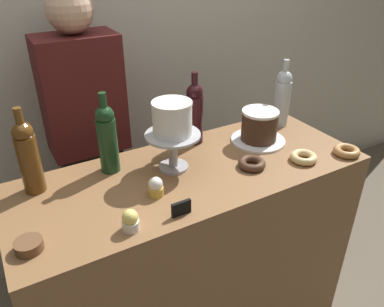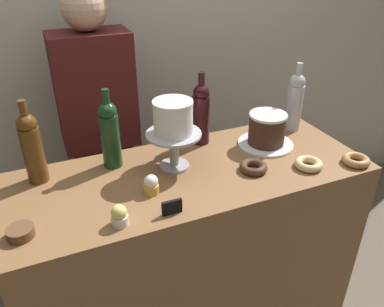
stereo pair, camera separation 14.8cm
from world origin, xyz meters
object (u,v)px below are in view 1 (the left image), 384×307
Objects in this scene: wine_bottle_green at (107,138)px; cupcake_vanilla at (156,187)px; wine_bottle_dark_red at (195,112)px; donut_chocolate at (252,163)px; wine_bottle_amber at (28,156)px; white_layer_cake at (172,118)px; donut_glazed at (304,157)px; price_sign_chalkboard at (181,208)px; barista_figure at (90,149)px; donut_maple at (347,151)px; cookie_stack at (29,245)px; chocolate_round_cake at (259,125)px; cupcake_lemon at (130,221)px; wine_bottle_clear at (282,97)px; cake_stand_pedestal at (173,145)px.

cupcake_vanilla is (0.08, -0.25, -0.11)m from wine_bottle_green.
donut_chocolate is at bearing -73.72° from wine_bottle_dark_red.
wine_bottle_green is at bearing -0.44° from wine_bottle_amber.
donut_glazed is (0.50, -0.22, -0.20)m from white_layer_cake.
price_sign_chalkboard is 0.82m from barista_figure.
donut_maple and cookie_stack have the same top height.
wine_bottle_dark_red is at bearing 41.47° from cupcake_vanilla.
cupcake_vanilla is (-0.33, -0.29, -0.11)m from wine_bottle_dark_red.
wine_bottle_dark_red is at bearing 55.05° from price_sign_chalkboard.
chocolate_round_cake reaches higher than cupcake_lemon.
donut_chocolate is 0.41m from price_sign_chalkboard.
wine_bottle_dark_red is at bearing 39.58° from white_layer_cake.
white_layer_cake is 2.19× the size of price_sign_chalkboard.
wine_bottle_clear is 0.40m from donut_maple.
donut_chocolate is at bearing -2.11° from cupcake_vanilla.
wine_bottle_clear is at bearing 96.88° from donut_maple.
chocolate_round_cake is at bearing -156.19° from wine_bottle_clear.
wine_bottle_amber is 1.07m from donut_glazed.
cupcake_vanilla is 0.88× the size of cookie_stack.
cake_stand_pedestal is 0.44m from chocolate_round_cake.
cookie_stack is (-0.77, -0.36, -0.13)m from wine_bottle_dark_red.
wine_bottle_clear is at bearing -0.40° from wine_bottle_green.
chocolate_round_cake is at bearing 2.06° from white_layer_cake.
wine_bottle_clear is 4.38× the size of cupcake_vanilla.
donut_chocolate is 1.60× the size of price_sign_chalkboard.
cake_stand_pedestal is 0.40m from cupcake_lemon.
wine_bottle_green is 1.00× the size of wine_bottle_dark_red.
price_sign_chalkboard is (0.11, -0.39, -0.12)m from wine_bottle_green.
wine_bottle_green reaches higher than white_layer_cake.
chocolate_round_cake is 0.50× the size of wine_bottle_dark_red.
wine_bottle_clear reaches higher than cupcake_lemon.
wine_bottle_clear reaches higher than cupcake_vanilla.
barista_figure reaches higher than donut_chocolate.
white_layer_cake is 1.37× the size of donut_maple.
cupcake_vanilla is 0.05× the size of barista_figure.
chocolate_round_cake is 0.84m from barista_figure.
wine_bottle_green is at bearing 108.37° from cupcake_vanilla.
donut_maple is (0.20, -0.05, 0.00)m from donut_glazed.
wine_bottle_dark_red is (0.41, 0.04, 0.00)m from wine_bottle_green.
donut_maple is 1.20m from barista_figure.
donut_maple is at bearing -16.04° from donut_chocolate.
wine_bottle_amber and wine_bottle_clear have the same top height.
wine_bottle_dark_red is at bearing 151.26° from chocolate_round_cake.
cake_stand_pedestal reaches higher than chocolate_round_cake.
wine_bottle_clear is at bearing 9.31° from white_layer_cake.
cake_stand_pedestal reaches higher than donut_glazed.
wine_bottle_dark_red is (0.70, 0.04, 0.00)m from wine_bottle_amber.
cake_stand_pedestal is 0.33m from donut_chocolate.
wine_bottle_clear is (0.65, 0.11, -0.07)m from white_layer_cake.
wine_bottle_green reaches higher than cake_stand_pedestal.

